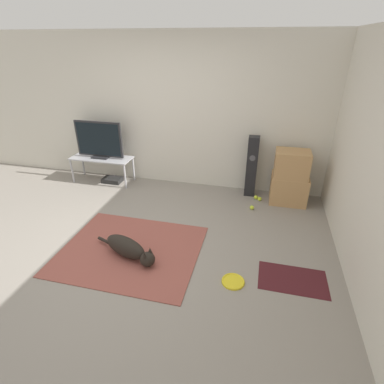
{
  "coord_description": "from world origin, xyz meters",
  "views": [
    {
      "loc": [
        1.52,
        -2.84,
        2.38
      ],
      "look_at": [
        0.61,
        0.85,
        0.45
      ],
      "focal_mm": 28.0,
      "sensor_mm": 36.0,
      "label": 1
    }
  ],
  "objects_px": {
    "frisbee": "(233,281)",
    "tennis_ball_loose_on_carpet": "(260,199)",
    "cardboard_box_lower": "(289,189)",
    "dog": "(129,248)",
    "tv": "(99,140)",
    "tv_stand": "(102,160)",
    "tennis_ball_near_speaker": "(252,207)",
    "floor_speaker": "(252,167)",
    "cardboard_box_upper": "(292,164)",
    "tennis_ball_by_boxes": "(256,197)",
    "game_console": "(112,180)"
  },
  "relations": [
    {
      "from": "dog",
      "to": "tennis_ball_near_speaker",
      "type": "distance_m",
      "value": 2.07
    },
    {
      "from": "frisbee",
      "to": "tennis_ball_loose_on_carpet",
      "type": "bearing_deg",
      "value": 84.23
    },
    {
      "from": "tv_stand",
      "to": "tennis_ball_by_boxes",
      "type": "height_order",
      "value": "tv_stand"
    },
    {
      "from": "tennis_ball_by_boxes",
      "to": "dog",
      "type": "bearing_deg",
      "value": -126.74
    },
    {
      "from": "tv_stand",
      "to": "game_console",
      "type": "bearing_deg",
      "value": 1.19
    },
    {
      "from": "cardboard_box_upper",
      "to": "tv_stand",
      "type": "height_order",
      "value": "cardboard_box_upper"
    },
    {
      "from": "dog",
      "to": "tennis_ball_near_speaker",
      "type": "height_order",
      "value": "dog"
    },
    {
      "from": "floor_speaker",
      "to": "tv_stand",
      "type": "xyz_separation_m",
      "value": [
        -2.7,
        -0.11,
        -0.1
      ]
    },
    {
      "from": "tennis_ball_near_speaker",
      "to": "game_console",
      "type": "bearing_deg",
      "value": 170.88
    },
    {
      "from": "dog",
      "to": "tennis_ball_loose_on_carpet",
      "type": "distance_m",
      "value": 2.39
    },
    {
      "from": "cardboard_box_lower",
      "to": "cardboard_box_upper",
      "type": "distance_m",
      "value": 0.44
    },
    {
      "from": "frisbee",
      "to": "tv_stand",
      "type": "xyz_separation_m",
      "value": [
        -2.69,
        2.09,
        0.4
      ]
    },
    {
      "from": "dog",
      "to": "tennis_ball_by_boxes",
      "type": "xyz_separation_m",
      "value": [
        1.42,
        1.91,
        -0.1
      ]
    },
    {
      "from": "cardboard_box_lower",
      "to": "tennis_ball_loose_on_carpet",
      "type": "relative_size",
      "value": 8.7
    },
    {
      "from": "floor_speaker",
      "to": "tv",
      "type": "xyz_separation_m",
      "value": [
        -2.7,
        -0.1,
        0.28
      ]
    },
    {
      "from": "cardboard_box_upper",
      "to": "tv",
      "type": "height_order",
      "value": "tv"
    },
    {
      "from": "floor_speaker",
      "to": "tennis_ball_near_speaker",
      "type": "xyz_separation_m",
      "value": [
        0.08,
        -0.52,
        -0.48
      ]
    },
    {
      "from": "tennis_ball_loose_on_carpet",
      "to": "tennis_ball_near_speaker",
      "type": "bearing_deg",
      "value": -108.19
    },
    {
      "from": "frisbee",
      "to": "tv_stand",
      "type": "height_order",
      "value": "tv_stand"
    },
    {
      "from": "tv_stand",
      "to": "game_console",
      "type": "distance_m",
      "value": 0.41
    },
    {
      "from": "cardboard_box_lower",
      "to": "game_console",
      "type": "height_order",
      "value": "cardboard_box_lower"
    },
    {
      "from": "dog",
      "to": "cardboard_box_upper",
      "type": "bearing_deg",
      "value": 45.23
    },
    {
      "from": "tv_stand",
      "to": "tennis_ball_by_boxes",
      "type": "xyz_separation_m",
      "value": [
        2.83,
        -0.05,
        -0.38
      ]
    },
    {
      "from": "tv_stand",
      "to": "cardboard_box_upper",
      "type": "bearing_deg",
      "value": -0.53
    },
    {
      "from": "dog",
      "to": "tv",
      "type": "distance_m",
      "value": 2.5
    },
    {
      "from": "tv_stand",
      "to": "tennis_ball_near_speaker",
      "type": "relative_size",
      "value": 16.93
    },
    {
      "from": "tv",
      "to": "tennis_ball_near_speaker",
      "type": "relative_size",
      "value": 13.32
    },
    {
      "from": "tennis_ball_near_speaker",
      "to": "floor_speaker",
      "type": "bearing_deg",
      "value": 98.52
    },
    {
      "from": "tennis_ball_near_speaker",
      "to": "dog",
      "type": "bearing_deg",
      "value": -131.84
    },
    {
      "from": "tv",
      "to": "tennis_ball_near_speaker",
      "type": "bearing_deg",
      "value": -8.57
    },
    {
      "from": "floor_speaker",
      "to": "tv_stand",
      "type": "relative_size",
      "value": 0.92
    },
    {
      "from": "frisbee",
      "to": "cardboard_box_lower",
      "type": "bearing_deg",
      "value": 72.86
    },
    {
      "from": "frisbee",
      "to": "tennis_ball_by_boxes",
      "type": "height_order",
      "value": "tennis_ball_by_boxes"
    },
    {
      "from": "tennis_ball_by_boxes",
      "to": "cardboard_box_upper",
      "type": "bearing_deg",
      "value": 2.44
    },
    {
      "from": "frisbee",
      "to": "tv",
      "type": "height_order",
      "value": "tv"
    },
    {
      "from": "game_console",
      "to": "tennis_ball_near_speaker",
      "type": "bearing_deg",
      "value": -9.12
    },
    {
      "from": "tennis_ball_near_speaker",
      "to": "cardboard_box_lower",
      "type": "bearing_deg",
      "value": 36.62
    },
    {
      "from": "dog",
      "to": "tv_stand",
      "type": "height_order",
      "value": "tv_stand"
    },
    {
      "from": "tennis_ball_loose_on_carpet",
      "to": "cardboard_box_lower",
      "type": "bearing_deg",
      "value": 10.66
    },
    {
      "from": "cardboard_box_upper",
      "to": "tennis_ball_loose_on_carpet",
      "type": "bearing_deg",
      "value": -171.53
    },
    {
      "from": "dog",
      "to": "frisbee",
      "type": "height_order",
      "value": "dog"
    },
    {
      "from": "tennis_ball_by_boxes",
      "to": "game_console",
      "type": "relative_size",
      "value": 0.19
    },
    {
      "from": "tennis_ball_by_boxes",
      "to": "tennis_ball_loose_on_carpet",
      "type": "xyz_separation_m",
      "value": [
        0.06,
        -0.04,
        0.0
      ]
    },
    {
      "from": "cardboard_box_upper",
      "to": "tennis_ball_by_boxes",
      "type": "height_order",
      "value": "cardboard_box_upper"
    },
    {
      "from": "dog",
      "to": "frisbee",
      "type": "relative_size",
      "value": 3.52
    },
    {
      "from": "cardboard_box_upper",
      "to": "tennis_ball_near_speaker",
      "type": "distance_m",
      "value": 0.91
    },
    {
      "from": "tennis_ball_loose_on_carpet",
      "to": "dog",
      "type": "bearing_deg",
      "value": -128.57
    },
    {
      "from": "frisbee",
      "to": "tv",
      "type": "distance_m",
      "value": 3.49
    },
    {
      "from": "frisbee",
      "to": "game_console",
      "type": "relative_size",
      "value": 0.72
    },
    {
      "from": "floor_speaker",
      "to": "tv_stand",
      "type": "bearing_deg",
      "value": -177.75
    }
  ]
}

